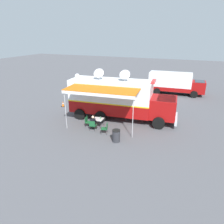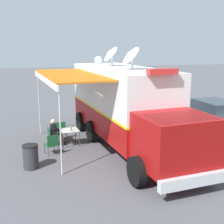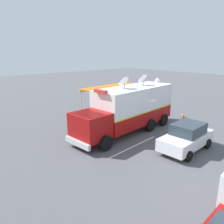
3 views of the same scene
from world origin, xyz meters
name	(u,v)px [view 1 (image 1 of 3)]	position (x,y,z in m)	size (l,w,h in m)	color
ground_plane	(111,117)	(0.00, 0.00, 0.00)	(100.00, 100.00, 0.00)	#515156
lot_stripe	(143,112)	(-2.40, 2.50, 0.00)	(0.12, 4.80, 0.01)	silver
command_truck	(119,98)	(-0.03, 0.75, 1.95)	(5.53, 9.67, 4.53)	#9E0F0F
folding_table	(98,120)	(2.39, -0.13, 0.67)	(0.87, 0.87, 0.73)	silver
water_bottle	(100,118)	(2.33, 0.05, 0.83)	(0.07, 0.07, 0.22)	#3F9959
folding_chair_at_table	(93,125)	(3.18, -0.24, 0.51)	(0.52, 0.52, 0.87)	#19562D
folding_chair_beside_table	(88,121)	(2.67, -0.98, 0.51)	(0.52, 0.52, 0.87)	#19562D
folding_chair_spare_by_truck	(106,128)	(3.26, 0.91, 0.51)	(0.60, 0.60, 0.87)	#19562D
seated_responder	(93,122)	(3.00, -0.26, 0.65)	(0.69, 0.59, 1.25)	black
trash_bin	(116,136)	(4.13, 2.14, 0.46)	(0.57, 0.57, 0.91)	#2D2D33
traffic_cone	(63,104)	(-0.92, -5.90, 0.28)	(0.36, 0.36, 0.58)	black
support_truck	(174,83)	(-10.50, 4.36, 1.39)	(2.63, 6.91, 2.70)	white
car_behind_truck	(131,95)	(-4.96, 0.32, 0.88)	(2.20, 4.29, 1.76)	silver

